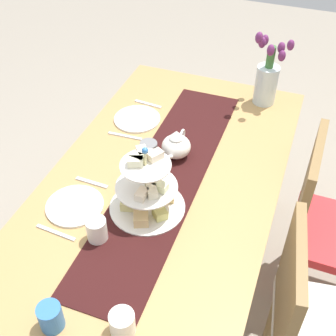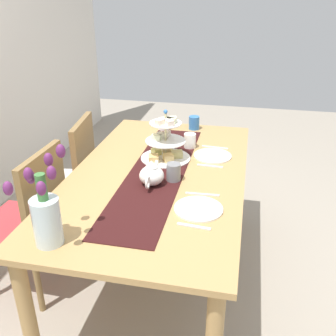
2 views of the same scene
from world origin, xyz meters
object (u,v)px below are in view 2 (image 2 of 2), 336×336
Objects in this scene: knife_left at (202,194)px; mug_white_text at (190,141)px; dinner_plate_left at (198,209)px; chair_left at (30,217)px; mug_grey at (174,172)px; mug_orange at (194,123)px; fork_left at (194,226)px; dinner_plate_right at (213,156)px; chair_right at (70,177)px; dining_table at (158,188)px; tulip_vase at (45,213)px; cream_jug at (164,124)px; teapot at (152,175)px; knife_right at (215,147)px; tiered_cake_stand at (165,144)px; fork_right at (210,166)px.

mug_white_text reaches higher than knife_left.
dinner_plate_left is 2.42× the size of mug_white_text.
chair_left reaches higher than mug_white_text.
chair_left is at bearing 91.38° from knife_left.
mug_white_text is (0.48, -0.01, -0.00)m from mug_grey.
mug_orange is at bearing -38.98° from chair_left.
dinner_plate_right is (0.78, 0.00, 0.00)m from fork_left.
dining_table is at bearing -113.42° from chair_right.
chair_right is 0.96m from mug_orange.
dining_table is 0.81m from tulip_vase.
cream_jug is at bearing 18.57° from fork_left.
teapot is 0.91m from mug_orange.
knife_right is at bearing 0.00° from dinner_plate_right.
dinner_plate_left is at bearing -97.06° from chair_left.
knife_left is at bearing 0.00° from fork_left.
dinner_plate_right is 2.42× the size of mug_orange.
tiered_cake_stand is at bearing 170.93° from mug_orange.
mug_grey is at bearing -115.33° from chair_right.
dinner_plate_right is at bearing -62.55° from chair_left.
mug_white_text is at bearing -52.85° from chair_left.
mug_white_text is 1.00× the size of mug_orange.
tulip_vase reaches higher than fork_right.
dinner_plate_left is at bearing -170.42° from mug_orange.
chair_right is at bearing 50.99° from fork_left.
mug_orange is at bearing -9.07° from tiered_cake_stand.
fork_right is 1.58× the size of mug_white_text.
cream_jug reaches higher than fork_right.
teapot reaches higher than fork_left.
chair_left is 1.08m from fork_right.
tulip_vase is (-0.92, 0.28, 0.05)m from tiered_cake_stand.
mug_grey is at bearing -30.87° from tulip_vase.
tiered_cake_stand is at bearing 21.99° from fork_left.
cream_jug is (0.92, -0.58, 0.29)m from chair_left.
cream_jug is at bearing 8.38° from teapot.
dinner_plate_right is 0.51m from mug_orange.
dining_table is at bearing 136.28° from dinner_plate_right.
cream_jug is at bearing 16.31° from mug_grey.
chair_right is at bearing 80.50° from fork_right.
dining_table is at bearing 53.10° from mug_grey.
teapot reaches higher than mug_white_text.
dinner_plate_right is at bearing 0.00° from dinner_plate_left.
chair_left is 1.30m from mug_orange.
chair_left is at bearing 147.80° from cream_jug.
cream_jug reaches higher than dinner_plate_right.
cream_jug is (0.85, 0.13, -0.02)m from teapot.
tiered_cake_stand is at bearing 130.61° from knife_right.
chair_left is at bearing 40.25° from tulip_vase.
teapot is 0.52m from dinner_plate_right.
mug_white_text reaches higher than dinner_plate_right.
fork_left is (0.23, -0.56, -0.14)m from tulip_vase.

